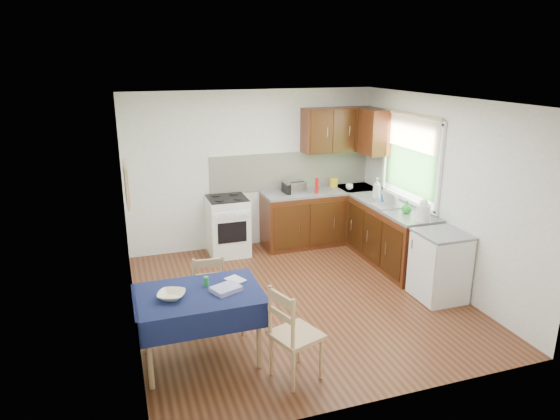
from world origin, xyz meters
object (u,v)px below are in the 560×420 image
object	(u,v)px
chair_near	(292,332)
dish_rack	(390,205)
dining_table	(199,302)
toaster	(297,188)
sandwich_press	(294,187)
kettle	(423,211)
chair_far	(208,287)

from	to	relation	value
chair_near	dish_rack	xyz separation A→B (m)	(2.29, 2.18, 0.42)
dining_table	dish_rack	xyz separation A→B (m)	(3.06, 1.59, 0.28)
dining_table	toaster	bearing A→B (deg)	75.45
sandwich_press	dish_rack	world-z (taller)	dish_rack
chair_near	kettle	xyz separation A→B (m)	(2.34, 1.44, 0.53)
chair_near	dish_rack	bearing A→B (deg)	-65.41
sandwich_press	chair_near	bearing A→B (deg)	-132.05
toaster	dish_rack	size ratio (longest dim) A/B	0.56
chair_near	toaster	distance (m)	3.53
chair_far	toaster	size ratio (longest dim) A/B	3.44
sandwich_press	dish_rack	distance (m)	1.58
dining_table	sandwich_press	distance (m)	3.44
dining_table	toaster	distance (m)	3.38
toaster	sandwich_press	bearing A→B (deg)	83.41
toaster	sandwich_press	distance (m)	0.10
chair_far	toaster	xyz separation A→B (m)	(1.82, 2.00, 0.53)
dining_table	dish_rack	size ratio (longest dim) A/B	2.72
chair_near	sandwich_press	world-z (taller)	sandwich_press
dining_table	kettle	bearing A→B (deg)	37.94
kettle	dish_rack	bearing A→B (deg)	94.18
sandwich_press	kettle	bearing A→B (deg)	-81.85
dish_rack	chair_far	bearing A→B (deg)	175.38
dish_rack	dining_table	bearing A→B (deg)	-174.90
chair_far	dining_table	bearing A→B (deg)	76.14
chair_far	sandwich_press	xyz separation A→B (m)	(1.80, 2.09, 0.53)
kettle	toaster	bearing A→B (deg)	120.73
chair_far	chair_near	world-z (taller)	chair_near
chair_far	toaster	bearing A→B (deg)	-128.90
dish_rack	toaster	bearing A→B (deg)	111.17
chair_near	kettle	bearing A→B (deg)	-77.46
dining_table	dish_rack	distance (m)	3.46
dish_rack	kettle	distance (m)	0.75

